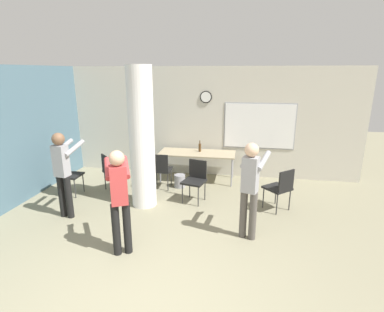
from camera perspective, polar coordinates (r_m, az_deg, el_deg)
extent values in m
cube|color=slate|center=(6.95, -31.56, 2.91)|extent=(0.12, 7.00, 2.80)
cube|color=beige|center=(7.83, 1.82, 6.49)|extent=(8.00, 0.12, 2.80)
cylinder|color=black|center=(7.66, 2.67, 11.17)|extent=(0.30, 0.03, 0.30)
cylinder|color=white|center=(7.65, 2.65, 11.16)|extent=(0.26, 0.01, 0.25)
cube|color=#99999E|center=(7.72, 12.69, 5.59)|extent=(1.77, 0.01, 1.16)
cube|color=white|center=(7.71, 12.69, 5.58)|extent=(1.71, 0.02, 1.10)
cylinder|color=white|center=(5.97, -9.54, 3.27)|extent=(0.50, 0.50, 2.80)
cube|color=tan|center=(7.46, 1.00, 0.57)|extent=(1.88, 0.75, 0.03)
cylinder|color=gray|center=(7.45, -6.10, -2.45)|extent=(0.04, 0.04, 0.69)
cylinder|color=gray|center=(7.19, 7.56, -3.19)|extent=(0.04, 0.04, 0.69)
cylinder|color=gray|center=(8.03, -4.89, -1.05)|extent=(0.04, 0.04, 0.69)
cylinder|color=gray|center=(7.79, 7.76, -1.68)|extent=(0.04, 0.04, 0.69)
cylinder|color=#4C3319|center=(7.52, 1.50, 1.59)|extent=(0.07, 0.07, 0.20)
cylinder|color=#4C3319|center=(7.49, 1.50, 2.65)|extent=(0.03, 0.03, 0.09)
cylinder|color=gray|center=(7.17, -2.34, -4.75)|extent=(0.26, 0.26, 0.31)
cube|color=black|center=(7.11, -14.50, -2.91)|extent=(0.62, 0.62, 0.04)
cube|color=black|center=(6.98, -16.18, -1.50)|extent=(0.30, 0.30, 0.40)
cylinder|color=#333333|center=(7.09, -12.48, -4.84)|extent=(0.02, 0.02, 0.43)
cylinder|color=#333333|center=(7.41, -13.59, -4.01)|extent=(0.02, 0.02, 0.43)
cylinder|color=#333333|center=(6.97, -15.20, -5.40)|extent=(0.02, 0.02, 0.43)
cylinder|color=#333333|center=(7.29, -16.21, -4.53)|extent=(0.02, 0.02, 0.43)
cube|color=black|center=(6.28, 0.35, -4.92)|extent=(0.54, 0.54, 0.04)
cube|color=black|center=(6.38, 1.11, -2.48)|extent=(0.39, 0.13, 0.40)
cylinder|color=#333333|center=(6.29, -1.84, -7.21)|extent=(0.02, 0.02, 0.43)
cylinder|color=#333333|center=(6.15, 1.20, -7.76)|extent=(0.02, 0.02, 0.43)
cylinder|color=#333333|center=(6.59, -0.44, -6.09)|extent=(0.02, 0.02, 0.43)
cylinder|color=#333333|center=(6.45, 2.48, -6.58)|extent=(0.02, 0.02, 0.43)
cube|color=black|center=(6.19, 15.93, -5.89)|extent=(0.62, 0.62, 0.04)
cube|color=black|center=(5.99, 17.54, -4.51)|extent=(0.31, 0.29, 0.40)
cylinder|color=#333333|center=(6.51, 15.67, -6.99)|extent=(0.02, 0.02, 0.43)
cylinder|color=#333333|center=(6.26, 13.42, -7.76)|extent=(0.02, 0.02, 0.43)
cylinder|color=#333333|center=(6.30, 18.10, -8.00)|extent=(0.02, 0.02, 0.43)
cylinder|color=#333333|center=(6.04, 15.87, -8.84)|extent=(0.02, 0.02, 0.43)
cube|color=black|center=(7.18, -22.10, -3.43)|extent=(0.44, 0.44, 0.04)
cube|color=black|center=(7.22, -23.67, -1.66)|extent=(0.03, 0.40, 0.40)
cylinder|color=#333333|center=(7.02, -21.40, -5.83)|extent=(0.02, 0.02, 0.43)
cylinder|color=#333333|center=(7.31, -19.98, -4.83)|extent=(0.02, 0.02, 0.43)
cylinder|color=#333333|center=(7.21, -23.87, -5.54)|extent=(0.02, 0.02, 0.43)
cylinder|color=#333333|center=(7.49, -22.39, -4.58)|extent=(0.02, 0.02, 0.43)
cube|color=black|center=(7.06, -5.77, -2.60)|extent=(0.45, 0.45, 0.04)
cube|color=black|center=(6.81, -6.22, -1.38)|extent=(0.40, 0.04, 0.40)
cylinder|color=#333333|center=(7.27, -4.00, -3.98)|extent=(0.02, 0.02, 0.43)
cylinder|color=#333333|center=(7.35, -6.75, -3.82)|extent=(0.02, 0.02, 0.43)
cylinder|color=#333333|center=(6.94, -4.62, -4.98)|extent=(0.02, 0.02, 0.43)
cylinder|color=#333333|center=(7.02, -7.49, -4.80)|extent=(0.02, 0.02, 0.43)
cylinder|color=black|center=(4.72, -12.24, -13.26)|extent=(0.12, 0.12, 0.82)
cylinder|color=black|center=(4.72, -14.25, -13.43)|extent=(0.12, 0.12, 0.82)
cube|color=#B23838|center=(4.43, -13.82, -5.41)|extent=(0.30, 0.27, 0.58)
sphere|color=tan|center=(4.30, -14.17, -0.42)|extent=(0.22, 0.22, 0.22)
cylinder|color=#B23838|center=(4.59, -12.51, -2.06)|extent=(0.31, 0.50, 0.23)
cylinder|color=#B23838|center=(4.58, -15.78, -2.32)|extent=(0.31, 0.50, 0.23)
cube|color=white|center=(4.80, -15.86, -1.46)|extent=(0.09, 0.13, 0.04)
cylinder|color=#514C47|center=(5.05, 11.50, -11.17)|extent=(0.12, 0.12, 0.82)
cylinder|color=#514C47|center=(5.10, 9.74, -10.81)|extent=(0.12, 0.12, 0.82)
cube|color=#99999E|center=(4.80, 11.04, -3.50)|extent=(0.29, 0.26, 0.58)
sphere|color=#D8AD8C|center=(4.68, 11.30, 1.15)|extent=(0.22, 0.22, 0.22)
cylinder|color=#99999E|center=(4.92, 13.50, -0.87)|extent=(0.26, 0.51, 0.23)
cylinder|color=#99999E|center=(4.99, 10.61, -0.44)|extent=(0.26, 0.51, 0.23)
cube|color=white|center=(5.21, 11.47, 0.22)|extent=(0.08, 0.13, 0.04)
cylinder|color=black|center=(6.09, -22.39, -7.26)|extent=(0.12, 0.12, 0.82)
cylinder|color=black|center=(6.19, -23.54, -7.00)|extent=(0.12, 0.12, 0.82)
cube|color=#99999E|center=(5.92, -23.70, -0.83)|extent=(0.27, 0.22, 0.58)
sphere|color=brown|center=(5.82, -24.14, 2.98)|extent=(0.22, 0.22, 0.22)
cylinder|color=#99999E|center=(5.95, -21.47, 1.40)|extent=(0.17, 0.52, 0.23)
cylinder|color=#99999E|center=(6.12, -23.38, 1.58)|extent=(0.17, 0.52, 0.23)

